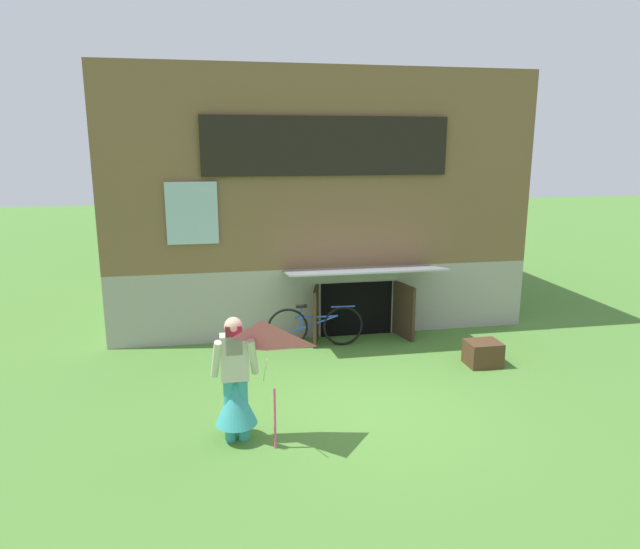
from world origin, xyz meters
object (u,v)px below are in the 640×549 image
(kite, at_px, (263,356))
(bicycle_blue, at_px, (315,326))
(wooden_crate, at_px, (483,353))
(person, at_px, (236,389))

(kite, xyz_separation_m, bicycle_blue, (1.26, 3.69, -0.91))
(kite, xyz_separation_m, wooden_crate, (3.87, 2.29, -1.10))
(person, relative_size, wooden_crate, 2.91)
(person, xyz_separation_m, kite, (0.30, -0.54, 0.63))
(kite, height_order, bicycle_blue, kite)
(kite, relative_size, wooden_crate, 2.91)
(wooden_crate, bearing_deg, kite, -149.37)
(kite, relative_size, bicycle_blue, 0.91)
(bicycle_blue, bearing_deg, kite, -106.14)
(person, height_order, kite, kite)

